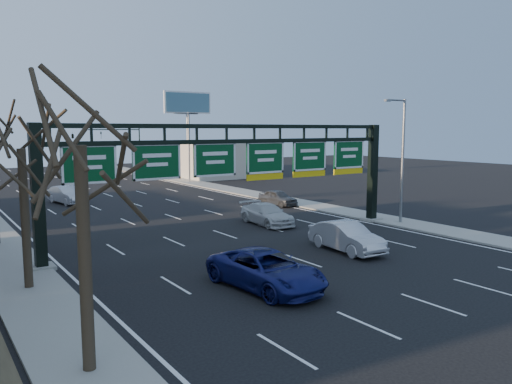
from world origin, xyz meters
TOP-DOWN VIEW (x-y plane):
  - ground at (0.00, 0.00)m, footprint 160.00×160.00m
  - sidewalk_right at (12.80, 20.00)m, footprint 3.00×120.00m
  - lane_markings at (0.00, 20.00)m, footprint 21.60×120.00m
  - sign_gantry at (0.16, 8.00)m, footprint 24.60×1.20m
  - building_right_distant at (20.00, 50.00)m, footprint 12.00×20.00m
  - tree_near at (-12.80, -4.00)m, footprint 3.60×3.60m
  - tree_gantry at (-12.80, 5.00)m, footprint 3.60×3.60m
  - streetlight_near at (12.47, 6.00)m, footprint 2.15×0.22m
  - streetlight_far at (12.47, 40.00)m, footprint 2.15×0.22m
  - billboard_right at (15.00, 44.98)m, footprint 7.00×0.50m
  - traffic_signal_mast at (5.69, 55.00)m, footprint 10.16×0.54m
  - car_blue_suv at (-4.24, -0.64)m, footprint 3.29×6.15m
  - car_silver_sedan at (3.38, 2.21)m, footprint 2.12×5.13m
  - car_white_wagon at (4.34, 11.29)m, footprint 2.38×5.26m
  - car_grey_far at (10.50, 18.20)m, footprint 2.00×4.21m
  - car_silver_distant at (-5.09, 29.96)m, footprint 2.69×5.23m

SIDE VIEW (x-z plane):
  - ground at x=0.00m, z-range 0.00..0.00m
  - lane_markings at x=0.00m, z-range 0.00..0.01m
  - sidewalk_right at x=12.80m, z-range 0.00..0.12m
  - car_grey_far at x=10.50m, z-range 0.00..1.39m
  - car_white_wagon at x=4.34m, z-range 0.00..1.50m
  - car_silver_distant at x=-5.09m, z-range 0.00..1.64m
  - car_blue_suv at x=-4.24m, z-range 0.00..1.64m
  - car_silver_sedan at x=3.38m, z-range 0.00..1.65m
  - building_right_distant at x=20.00m, z-range 0.00..5.00m
  - sign_gantry at x=0.16m, z-range 1.03..8.23m
  - streetlight_near at x=12.47m, z-range 0.58..9.58m
  - streetlight_far at x=12.47m, z-range 0.58..9.58m
  - traffic_signal_mast at x=5.69m, z-range 2.00..9.00m
  - tree_gantry at x=-12.80m, z-range 2.87..11.35m
  - tree_near at x=-12.80m, z-range 3.05..11.91m
  - billboard_right at x=15.00m, z-range 3.06..15.06m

